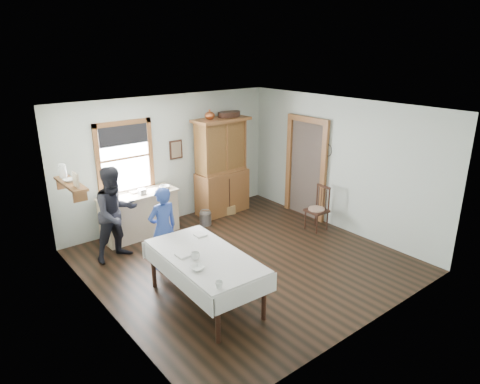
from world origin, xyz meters
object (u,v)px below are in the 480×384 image
at_px(work_counter, 140,215).
at_px(dining_table, 205,279).
at_px(figure_dark, 116,217).
at_px(wicker_basket, 227,209).
at_px(china_hutch, 222,166).
at_px(spindle_chair, 317,208).
at_px(pail, 205,219).
at_px(woman_blue, 163,231).

bearing_deg(work_counter, dining_table, -98.91).
bearing_deg(figure_dark, dining_table, -86.39).
xyz_separation_m(work_counter, dining_table, (-0.32, -2.79, -0.05)).
bearing_deg(dining_table, wicker_basket, 47.82).
height_order(china_hutch, figure_dark, china_hutch).
bearing_deg(wicker_basket, work_counter, 175.38).
height_order(work_counter, spindle_chair, spindle_chair).
height_order(dining_table, pail, dining_table).
relative_size(work_counter, pail, 5.79).
bearing_deg(woman_blue, figure_dark, -63.25).
distance_m(work_counter, figure_dark, 1.03).
xyz_separation_m(work_counter, woman_blue, (-0.27, -1.48, 0.23)).
bearing_deg(wicker_basket, spindle_chair, -63.87).
bearing_deg(figure_dark, pail, 0.04).
relative_size(work_counter, wicker_basket, 4.63).
xyz_separation_m(dining_table, spindle_chair, (3.30, 0.76, 0.07)).
height_order(work_counter, china_hutch, china_hutch).
distance_m(wicker_basket, woman_blue, 2.74).
distance_m(dining_table, spindle_chair, 3.38).
height_order(work_counter, pail, work_counter).
xyz_separation_m(work_counter, wicker_basket, (2.06, -0.17, -0.35)).
distance_m(dining_table, wicker_basket, 3.56).
distance_m(china_hutch, pail, 1.26).
height_order(dining_table, figure_dark, figure_dark).
bearing_deg(pail, wicker_basket, 16.21).
distance_m(china_hutch, wicker_basket, 1.00).
height_order(china_hutch, woman_blue, china_hutch).
bearing_deg(china_hutch, work_counter, 177.91).
bearing_deg(china_hutch, dining_table, -132.54).
height_order(work_counter, dining_table, work_counter).
height_order(spindle_chair, pail, spindle_chair).
distance_m(pail, woman_blue, 2.01).
relative_size(spindle_chair, figure_dark, 0.59).
bearing_deg(spindle_chair, china_hutch, 116.19).
bearing_deg(dining_table, pail, 55.73).
distance_m(spindle_chair, figure_dark, 3.97).
height_order(work_counter, wicker_basket, work_counter).
bearing_deg(china_hutch, wicker_basket, -91.92).
distance_m(china_hutch, spindle_chair, 2.31).
bearing_deg(china_hutch, spindle_chair, -67.87).
xyz_separation_m(pail, wicker_basket, (0.74, 0.21, -0.04)).
xyz_separation_m(work_counter, pail, (1.32, -0.38, -0.31)).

